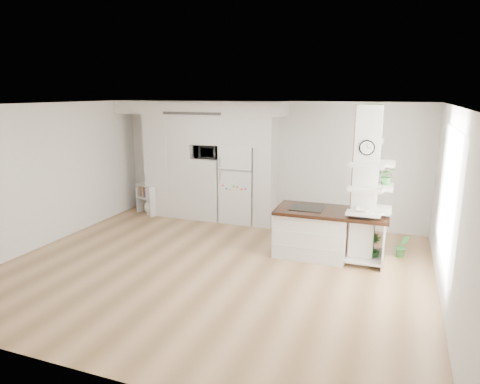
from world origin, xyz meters
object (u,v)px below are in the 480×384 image
(bookshelf, at_px, (150,201))
(floor_plant_a, at_px, (402,246))
(refrigerator, at_px, (240,184))
(kitchen_island, at_px, (318,231))

(bookshelf, height_order, floor_plant_a, bookshelf)
(bookshelf, xyz_separation_m, floor_plant_a, (5.76, -0.86, -0.11))
(refrigerator, relative_size, kitchen_island, 0.90)
(refrigerator, relative_size, bookshelf, 2.41)
(kitchen_island, relative_size, floor_plant_a, 4.62)
(kitchen_island, height_order, bookshelf, kitchen_island)
(bookshelf, bearing_deg, kitchen_island, 7.92)
(refrigerator, height_order, floor_plant_a, refrigerator)
(refrigerator, bearing_deg, floor_plant_a, -16.77)
(refrigerator, bearing_deg, bookshelf, -175.04)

